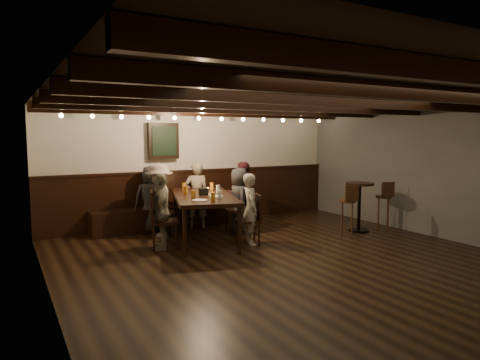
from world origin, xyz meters
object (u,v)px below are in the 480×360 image
person_right_near (239,200)px  chair_left_far (163,231)px  person_left_far (161,211)px  person_bench_right (242,195)px  person_bench_left (151,199)px  high_top_table (359,199)px  person_right_far (251,209)px  dining_table (203,198)px  bar_stool_left (347,217)px  chair_right_far (249,229)px  bar_stool_right (383,212)px  chair_left_near (162,222)px  person_bench_centre (196,195)px  chair_right_near (238,218)px  person_left_near (159,200)px

person_right_near → chair_left_far: bearing=121.5°
person_left_far → person_bench_right: bearing=129.3°
person_bench_left → high_top_table: 4.03m
person_left_far → person_right_far: size_ratio=1.03×
dining_table → bar_stool_left: (2.43, -1.04, -0.39)m
person_bench_left → person_left_far: bearing=96.3°
chair_right_far → person_right_far: person_right_far is taller
dining_table → chair_right_far: size_ratio=2.77×
person_bench_left → bar_stool_right: 4.56m
chair_left_near → bar_stool_right: size_ratio=0.94×
person_bench_centre → high_top_table: person_bench_centre is taller
bar_stool_right → person_bench_centre: bearing=164.7°
chair_right_near → person_bench_left: person_bench_left is taller
high_top_table → person_bench_left: bearing=151.0°
person_bench_left → person_right_near: 1.71m
person_bench_right → person_bench_centre: bearing=-9.5°
person_right_near → bar_stool_left: person_right_near is taller
chair_left_near → bar_stool_left: bearing=77.7°
chair_right_near → chair_right_far: (-0.27, -0.86, -0.02)m
chair_right_near → person_bench_right: bearing=-21.9°
person_bench_right → chair_left_far: bearing=39.8°
chair_left_far → person_left_near: (0.24, 0.87, 0.38)m
chair_right_near → person_left_near: person_left_near is taller
bar_stool_right → high_top_table: bearing=179.9°
person_left_far → bar_stool_right: person_left_far is taller
chair_right_far → bar_stool_right: size_ratio=0.89×
person_bench_left → chair_left_far: bearing=97.6°
person_bench_right → bar_stool_left: person_bench_right is taller
chair_left_near → chair_left_far: bearing=-0.1°
chair_left_far → person_left_far: (-0.03, 0.01, 0.33)m
bar_stool_left → bar_stool_right: bearing=15.2°
chair_left_near → chair_right_far: (1.11, -1.28, -0.02)m
chair_right_near → person_left_near: 1.52m
chair_right_near → person_bench_left: bearing=74.5°
person_right_near → high_top_table: size_ratio=1.31×
person_bench_centre → high_top_table: bearing=162.1°
chair_left_near → person_bench_centre: person_bench_centre is taller
chair_left_near → person_bench_left: 0.61m
person_bench_left → person_left_near: 0.48m
chair_left_near → person_left_far: 0.97m
chair_right_far → person_bench_right: size_ratio=0.65×
person_bench_left → person_bench_centre: 0.91m
high_top_table → bar_stool_right: bar_stool_right is taller
person_right_near → person_right_far: (-0.26, -0.86, -0.02)m
chair_left_near → bar_stool_left: 3.43m
person_bench_right → person_right_far: size_ratio=1.09×
person_left_far → person_right_near: (1.70, 0.42, -0.00)m
chair_left_far → bar_stool_left: (3.25, -0.82, 0.06)m
bar_stool_left → chair_left_near: bearing=163.0°
chair_right_far → person_left_far: (-1.40, 0.43, 0.36)m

